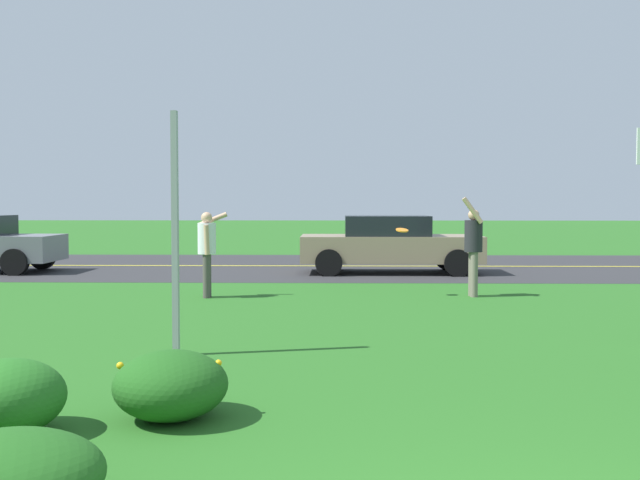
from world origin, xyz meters
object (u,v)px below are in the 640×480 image
at_px(person_catcher_dark_shirt, 473,244).
at_px(frisbee_orange, 402,230).
at_px(car_tan_center_left, 390,244).
at_px(person_thrower_white_shirt, 207,246).
at_px(sign_post_near_path, 175,234).

xyz_separation_m(person_catcher_dark_shirt, frisbee_orange, (-1.35, -0.03, 0.26)).
height_order(frisbee_orange, car_tan_center_left, car_tan_center_left).
distance_m(person_catcher_dark_shirt, car_tan_center_left, 4.95).
relative_size(person_catcher_dark_shirt, frisbee_orange, 7.77).
distance_m(frisbee_orange, car_tan_center_left, 4.83).
height_order(person_catcher_dark_shirt, car_tan_center_left, person_catcher_dark_shirt).
xyz_separation_m(person_thrower_white_shirt, frisbee_orange, (3.68, 0.24, 0.30)).
height_order(person_thrower_white_shirt, car_tan_center_left, person_thrower_white_shirt).
xyz_separation_m(sign_post_near_path, frisbee_orange, (3.12, 5.70, -0.17)).
xyz_separation_m(frisbee_orange, car_tan_center_left, (0.09, 4.81, -0.52)).
relative_size(person_thrower_white_shirt, person_catcher_dark_shirt, 0.85).
distance_m(sign_post_near_path, person_thrower_white_shirt, 5.51).
xyz_separation_m(sign_post_near_path, car_tan_center_left, (3.21, 10.51, -0.69)).
xyz_separation_m(person_catcher_dark_shirt, car_tan_center_left, (-1.27, 4.77, -0.26)).
bearing_deg(person_catcher_dark_shirt, car_tan_center_left, 104.84).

